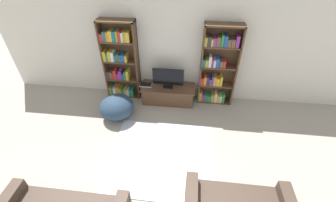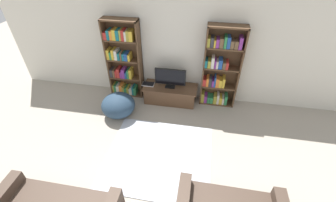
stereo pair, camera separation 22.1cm
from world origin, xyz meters
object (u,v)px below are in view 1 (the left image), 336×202
Objects in this scene: television at (168,78)px; laptop at (146,85)px; beanbag_ottoman at (117,107)px; bookshelf_right at (217,67)px; tv_stand at (168,94)px; bookshelf_left at (120,62)px.

television is 2.52× the size of laptop.
television is 0.96× the size of beanbag_ottoman.
laptop is at bearing 52.95° from beanbag_ottoman.
bookshelf_right is 2.56× the size of beanbag_ottoman.
bookshelf_right reaches higher than beanbag_ottoman.
bookshelf_right reaches higher than tv_stand.
beanbag_ottoman is at bearing -146.89° from tv_stand.
laptop is (-0.57, 0.01, -0.26)m from television.
beanbag_ottoman is (-0.56, -0.74, -0.18)m from laptop.
bookshelf_left is at bearing -179.97° from bookshelf_right.
tv_stand is (1.22, -0.16, -0.75)m from bookshelf_left.
bookshelf_right is 6.68× the size of laptop.
bookshelf_right is 2.54m from beanbag_ottoman.
tv_stand is 1.78× the size of television.
television reaches higher than tv_stand.
beanbag_ottoman is (-1.12, -0.73, -0.44)m from television.
bookshelf_right is 1.38m from tv_stand.
beanbag_ottoman is (-2.27, -0.90, -0.70)m from bookshelf_right.
bookshelf_left reaches higher than television.
laptop is at bearing 179.00° from television.
beanbag_ottoman is (-1.12, -0.73, 0.05)m from tv_stand.
tv_stand is at bearing -171.87° from bookshelf_right.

